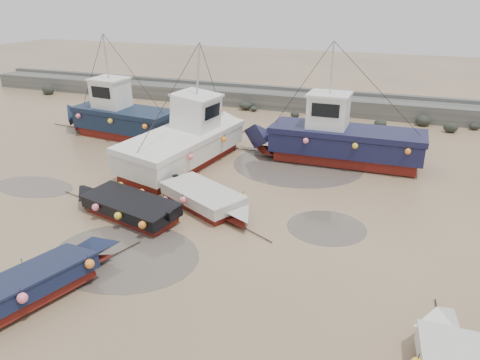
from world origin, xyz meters
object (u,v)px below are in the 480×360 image
object	(u,v)px
dinghy_1	(37,280)
cabin_boat_0	(117,115)
cabin_boat_2	(335,138)
dinghy_4	(125,203)
person	(151,172)
cabin_boat_1	(188,139)
dinghy_5	(208,198)

from	to	relation	value
dinghy_1	cabin_boat_0	bearing A→B (deg)	133.06
cabin_boat_2	dinghy_4	bearing A→B (deg)	144.24
dinghy_1	cabin_boat_0	distance (m)	16.77
cabin_boat_0	cabin_boat_2	xyz separation A→B (m)	(13.52, 0.13, -0.05)
cabin_boat_2	person	bearing A→B (deg)	120.26
cabin_boat_1	dinghy_4	bearing A→B (deg)	-78.98
cabin_boat_1	person	distance (m)	2.67
dinghy_5	dinghy_1	bearing A→B (deg)	9.68
dinghy_1	dinghy_5	world-z (taller)	same
dinghy_1	dinghy_5	bearing A→B (deg)	88.93
person	dinghy_4	bearing A→B (deg)	107.47
person	cabin_boat_0	bearing A→B (deg)	-44.23
dinghy_4	person	bearing A→B (deg)	33.10
dinghy_4	dinghy_5	size ratio (longest dim) A/B	1.12
dinghy_4	cabin_boat_2	bearing A→B (deg)	-20.71
cabin_boat_0	cabin_boat_1	xyz separation A→B (m)	(6.33, -2.81, -0.05)
cabin_boat_1	person	xyz separation A→B (m)	(-1.13, -2.03, -1.30)
dinghy_4	cabin_boat_2	size ratio (longest dim) A/B	0.58
dinghy_1	person	distance (m)	10.43
dinghy_5	cabin_boat_2	xyz separation A→B (m)	(3.80, 7.95, 0.76)
dinghy_4	cabin_boat_0	xyz separation A→B (m)	(-6.76, 9.48, 0.82)
dinghy_4	dinghy_5	world-z (taller)	same
cabin_boat_2	person	distance (m)	9.79
dinghy_4	cabin_boat_1	bearing A→B (deg)	18.12
dinghy_5	person	distance (m)	5.44
dinghy_1	cabin_boat_1	xyz separation A→B (m)	(-1.03, 12.23, 0.76)
dinghy_5	cabin_boat_0	xyz separation A→B (m)	(-9.72, 7.82, 0.81)
dinghy_5	person	xyz separation A→B (m)	(-4.52, 2.97, -0.54)
person	dinghy_5	bearing A→B (deg)	145.46
dinghy_4	cabin_boat_1	world-z (taller)	cabin_boat_1
dinghy_4	cabin_boat_1	distance (m)	6.72
dinghy_4	cabin_boat_0	world-z (taller)	cabin_boat_0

